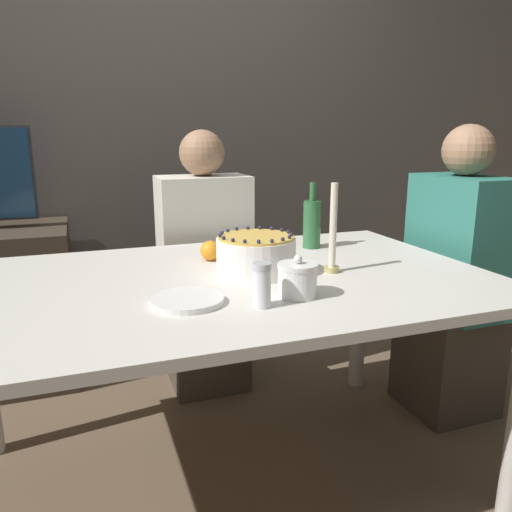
{
  "coord_description": "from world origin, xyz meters",
  "views": [
    {
      "loc": [
        -0.41,
        -1.44,
        1.18
      ],
      "look_at": [
        0.11,
        0.01,
        0.79
      ],
      "focal_mm": 35.0,
      "sensor_mm": 36.0,
      "label": 1
    }
  ],
  "objects": [
    {
      "name": "orange_fruit_0",
      "position": [
        0.02,
        0.23,
        0.77
      ],
      "size": [
        0.07,
        0.07,
        0.07
      ],
      "color": "orange",
      "rests_on": "dining_table"
    },
    {
      "name": "person_man_blue_shirt",
      "position": [
        0.12,
        0.72,
        0.52
      ],
      "size": [
        0.4,
        0.34,
        1.19
      ],
      "rotation": [
        0.0,
        0.0,
        3.14
      ],
      "color": "#473D33",
      "rests_on": "ground_plane"
    },
    {
      "name": "candle",
      "position": [
        0.35,
        -0.05,
        0.85
      ],
      "size": [
        0.05,
        0.05,
        0.29
      ],
      "color": "tan",
      "rests_on": "dining_table"
    },
    {
      "name": "person_woman_floral",
      "position": [
        1.04,
        0.15,
        0.53
      ],
      "size": [
        0.34,
        0.4,
        1.21
      ],
      "rotation": [
        0.0,
        0.0,
        1.57
      ],
      "color": "#473D33",
      "rests_on": "ground_plane"
    },
    {
      "name": "plate_stack",
      "position": [
        -0.16,
        -0.19,
        0.74
      ],
      "size": [
        0.2,
        0.2,
        0.02
      ],
      "color": "white",
      "rests_on": "dining_table"
    },
    {
      "name": "sugar_shaker",
      "position": [
        0.02,
        -0.29,
        0.8
      ],
      "size": [
        0.05,
        0.05,
        0.12
      ],
      "color": "white",
      "rests_on": "dining_table"
    },
    {
      "name": "sugar_bowl",
      "position": [
        0.14,
        -0.24,
        0.78
      ],
      "size": [
        0.11,
        0.11,
        0.12
      ],
      "color": "white",
      "rests_on": "dining_table"
    },
    {
      "name": "cake",
      "position": [
        0.11,
        0.01,
        0.8
      ],
      "size": [
        0.25,
        0.25,
        0.13
      ],
      "color": "white",
      "rests_on": "dining_table"
    },
    {
      "name": "bottle",
      "position": [
        0.44,
        0.29,
        0.83
      ],
      "size": [
        0.07,
        0.07,
        0.26
      ],
      "color": "#2D6638",
      "rests_on": "dining_table"
    },
    {
      "name": "wall_behind",
      "position": [
        0.0,
        1.4,
        1.3
      ],
      "size": [
        8.0,
        0.05,
        2.6
      ],
      "color": "#4C4742",
      "rests_on": "ground_plane"
    },
    {
      "name": "dining_table",
      "position": [
        0.0,
        0.0,
        0.64
      ],
      "size": [
        1.68,
        1.04,
        0.74
      ],
      "color": "beige",
      "rests_on": "ground_plane"
    },
    {
      "name": "ground_plane",
      "position": [
        0.0,
        0.0,
        0.0
      ],
      "size": [
        12.0,
        12.0,
        0.0
      ],
      "primitive_type": "plane",
      "color": "brown"
    }
  ]
}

